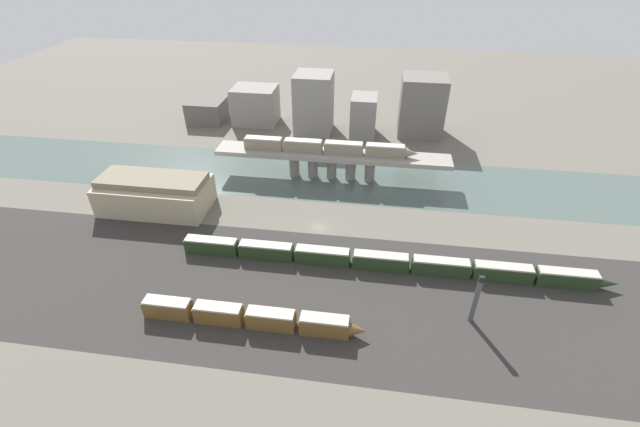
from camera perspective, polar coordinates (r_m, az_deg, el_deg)
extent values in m
plane|color=#666056|center=(111.40, -0.10, -1.84)|extent=(400.00, 400.00, 0.00)
cube|color=#33302D|center=(93.29, -2.24, -10.44)|extent=(280.00, 42.00, 0.01)
cube|color=#4C5B56|center=(133.83, 1.54, 4.84)|extent=(320.00, 29.23, 0.01)
cube|color=gray|center=(130.21, 1.59, 7.83)|extent=(70.83, 8.23, 1.37)
cylinder|color=gray|center=(133.79, -3.45, 6.51)|extent=(3.05, 3.05, 7.10)
cylinder|color=gray|center=(132.84, -0.96, 6.35)|extent=(3.05, 3.05, 7.10)
cylinder|color=gray|center=(132.14, 1.56, 6.19)|extent=(3.05, 3.05, 7.10)
cylinder|color=gray|center=(131.69, 4.10, 6.00)|extent=(3.05, 3.05, 7.10)
cylinder|color=gray|center=(131.51, 6.65, 5.81)|extent=(3.05, 3.05, 7.10)
cube|color=gray|center=(132.96, -7.53, 9.22)|extent=(11.50, 3.12, 3.20)
cube|color=#B7B2A3|center=(132.22, -7.59, 9.93)|extent=(11.04, 2.87, 0.40)
cube|color=gray|center=(130.37, -2.26, 8.97)|extent=(11.50, 3.12, 3.20)
cube|color=#B7B2A3|center=(129.62, -2.27, 9.69)|extent=(11.04, 2.87, 0.40)
cube|color=gray|center=(128.91, 3.18, 8.64)|extent=(11.50, 3.12, 3.20)
cube|color=#B7B2A3|center=(128.14, 3.20, 9.37)|extent=(11.04, 2.87, 0.40)
cube|color=gray|center=(128.60, 8.68, 8.22)|extent=(11.50, 3.12, 3.20)
cube|color=#B7B2A3|center=(127.83, 8.75, 8.95)|extent=(11.04, 2.87, 0.40)
cone|color=gray|center=(129.07, 12.14, 7.86)|extent=(4.02, 2.81, 2.81)
cube|color=brown|center=(92.53, -19.58, -11.85)|extent=(9.58, 2.98, 3.65)
cube|color=#B7B2A3|center=(91.15, -19.82, -10.96)|extent=(9.20, 2.75, 0.40)
cube|color=brown|center=(88.68, -13.34, -12.92)|extent=(9.58, 2.98, 3.65)
cube|color=#B7B2A3|center=(87.24, -13.52, -12.01)|extent=(9.20, 2.75, 0.40)
cube|color=brown|center=(85.94, -6.56, -13.91)|extent=(9.58, 2.98, 3.65)
cube|color=#B7B2A3|center=(84.45, -6.65, -12.99)|extent=(9.20, 2.75, 0.40)
cube|color=brown|center=(84.43, 0.61, -14.75)|extent=(9.58, 2.98, 3.65)
cube|color=#B7B2A3|center=(82.92, 0.62, -13.83)|extent=(9.20, 2.75, 0.40)
cone|color=brown|center=(84.28, 5.13, -15.24)|extent=(3.35, 2.69, 2.69)
cube|color=#23381E|center=(105.51, -14.25, -4.26)|extent=(12.71, 2.89, 3.47)
cube|color=#B7B2A3|center=(104.36, -14.39, -3.42)|extent=(12.21, 2.66, 0.40)
cube|color=#23381E|center=(101.61, -7.19, -5.02)|extent=(12.71, 2.89, 3.47)
cube|color=#B7B2A3|center=(100.41, -7.26, -4.16)|extent=(12.21, 2.66, 0.40)
cube|color=#23381E|center=(99.37, 0.33, -5.74)|extent=(12.71, 2.89, 3.47)
cube|color=#B7B2A3|center=(98.14, 0.33, -4.88)|extent=(12.21, 2.66, 0.40)
cube|color=#23381E|center=(98.89, 8.07, -6.39)|extent=(12.71, 2.89, 3.47)
cube|color=#B7B2A3|center=(97.66, 8.16, -5.52)|extent=(12.21, 2.66, 0.40)
cube|color=#23381E|center=(100.22, 15.76, -6.91)|extent=(12.71, 2.89, 3.47)
cube|color=#B7B2A3|center=(99.00, 15.94, -6.06)|extent=(12.21, 2.66, 0.40)
cube|color=#23381E|center=(103.26, 23.14, -7.30)|extent=(12.71, 2.89, 3.47)
cube|color=#B7B2A3|center=(102.08, 23.38, -6.48)|extent=(12.21, 2.66, 0.40)
cube|color=#23381E|center=(107.89, 30.00, -7.55)|extent=(12.71, 2.89, 3.47)
cube|color=#B7B2A3|center=(106.76, 30.30, -6.76)|extent=(12.21, 2.66, 0.40)
cone|color=#23381E|center=(111.71, 34.05, -7.71)|extent=(4.45, 2.60, 2.60)
cube|color=tan|center=(125.53, -21.07, 2.30)|extent=(29.05, 14.77, 7.88)
cube|color=#7C725C|center=(123.25, -21.53, 4.20)|extent=(28.47, 10.34, 1.73)
cylinder|color=#4C4C51|center=(89.29, 20.00, -10.94)|extent=(1.01, 1.01, 10.37)
cube|color=black|center=(85.49, 20.75, -8.17)|extent=(1.00, 0.70, 1.20)
cube|color=#605B56|center=(179.86, -14.82, 13.09)|extent=(13.90, 12.67, 8.30)
cube|color=gray|center=(173.74, -8.59, 14.09)|extent=(16.57, 13.30, 13.97)
cube|color=gray|center=(162.72, -0.84, 14.50)|extent=(13.52, 13.91, 21.61)
cube|color=gray|center=(161.35, 5.81, 12.83)|extent=(9.16, 12.25, 14.61)
cube|color=slate|center=(165.43, 13.42, 13.83)|extent=(15.98, 14.48, 21.06)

